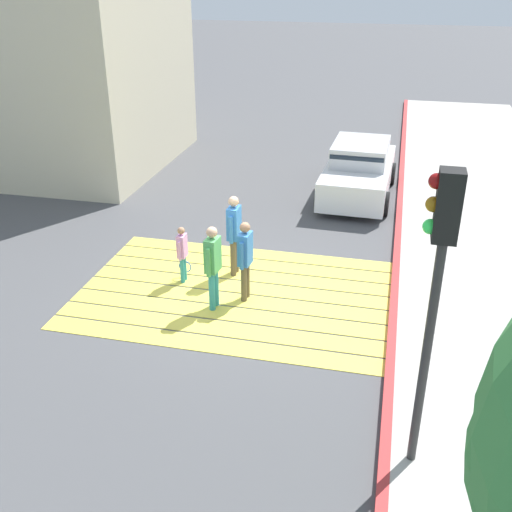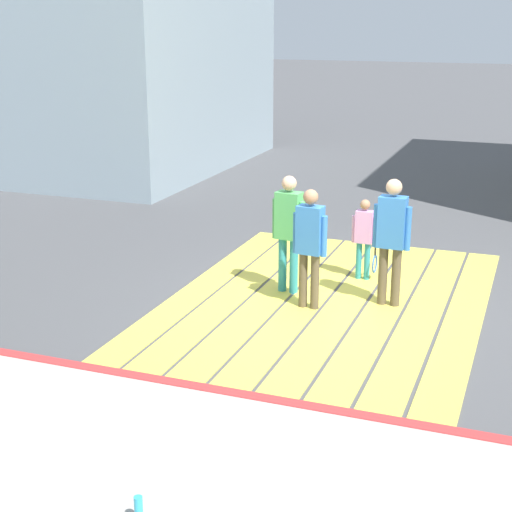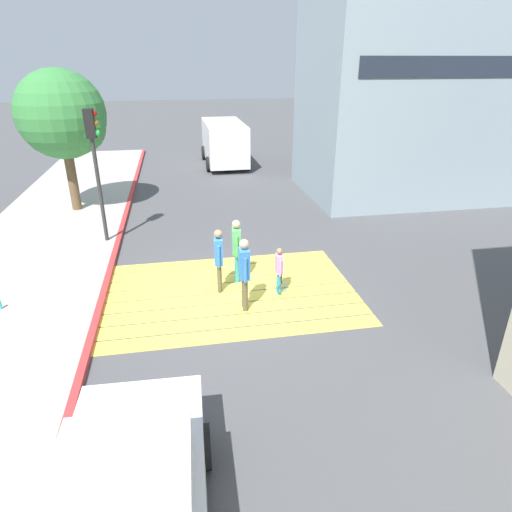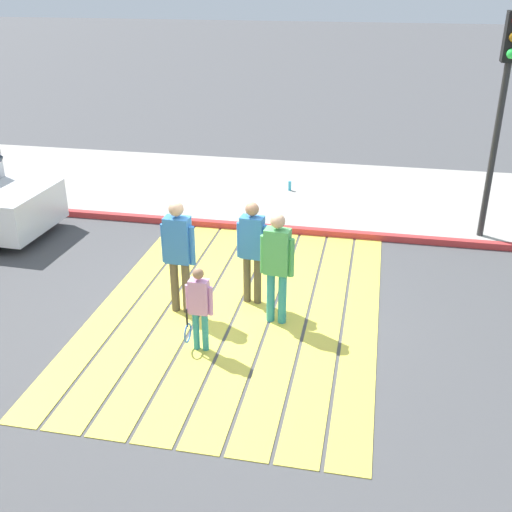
{
  "view_description": "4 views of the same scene",
  "coord_description": "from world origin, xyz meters",
  "px_view_note": "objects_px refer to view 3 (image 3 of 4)",
  "views": [
    {
      "loc": [
        -2.96,
        10.67,
        6.29
      ],
      "look_at": [
        -0.38,
        -0.32,
        0.76
      ],
      "focal_mm": 42.71,
      "sensor_mm": 36.0,
      "label": 1
    },
    {
      "loc": [
        -10.14,
        -2.72,
        3.94
      ],
      "look_at": [
        -0.68,
        0.81,
        0.81
      ],
      "focal_mm": 54.7,
      "sensor_mm": 36.0,
      "label": 2
    },
    {
      "loc": [
        -1.15,
        -9.95,
        5.56
      ],
      "look_at": [
        0.62,
        -0.18,
        1.08
      ],
      "focal_mm": 30.73,
      "sensor_mm": 36.0,
      "label": 3
    },
    {
      "loc": [
        8.19,
        1.95,
        4.86
      ],
      "look_at": [
        0.69,
        0.43,
        1.29
      ],
      "focal_mm": 43.09,
      "sensor_mm": 36.0,
      "label": 4
    }
  ],
  "objects_px": {
    "street_tree": "(64,117)",
    "pedestrian_adult_lead": "(244,270)",
    "water_bottle": "(0,305)",
    "pedestrian_adult_side": "(237,246)",
    "traffic_light_corner": "(94,150)",
    "van_down_street": "(224,142)",
    "pedestrian_adult_trailing": "(219,256)",
    "pedestrian_child_with_racket": "(279,269)"
  },
  "relations": [
    {
      "from": "traffic_light_corner",
      "to": "pedestrian_adult_trailing",
      "type": "relative_size",
      "value": 2.49
    },
    {
      "from": "traffic_light_corner",
      "to": "pedestrian_adult_lead",
      "type": "bearing_deg",
      "value": -52.27
    },
    {
      "from": "van_down_street",
      "to": "traffic_light_corner",
      "type": "distance_m",
      "value": 12.38
    },
    {
      "from": "traffic_light_corner",
      "to": "van_down_street",
      "type": "bearing_deg",
      "value": 65.18
    },
    {
      "from": "street_tree",
      "to": "water_bottle",
      "type": "bearing_deg",
      "value": -93.48
    },
    {
      "from": "water_bottle",
      "to": "pedestrian_adult_trailing",
      "type": "relative_size",
      "value": 0.13
    },
    {
      "from": "street_tree",
      "to": "pedestrian_child_with_racket",
      "type": "xyz_separation_m",
      "value": [
        6.27,
        -7.88,
        -2.91
      ]
    },
    {
      "from": "pedestrian_adult_lead",
      "to": "pedestrian_adult_trailing",
      "type": "distance_m",
      "value": 1.14
    },
    {
      "from": "traffic_light_corner",
      "to": "pedestrian_adult_lead",
      "type": "xyz_separation_m",
      "value": [
        3.8,
        -4.92,
        -1.98
      ]
    },
    {
      "from": "van_down_street",
      "to": "traffic_light_corner",
      "type": "height_order",
      "value": "traffic_light_corner"
    },
    {
      "from": "van_down_street",
      "to": "traffic_light_corner",
      "type": "bearing_deg",
      "value": -114.82
    },
    {
      "from": "pedestrian_adult_trailing",
      "to": "pedestrian_child_with_racket",
      "type": "xyz_separation_m",
      "value": [
        1.48,
        -0.44,
        -0.27
      ]
    },
    {
      "from": "traffic_light_corner",
      "to": "water_bottle",
      "type": "distance_m",
      "value": 5.32
    },
    {
      "from": "pedestrian_adult_lead",
      "to": "pedestrian_adult_side",
      "type": "xyz_separation_m",
      "value": [
        0.02,
        1.5,
        -0.04
      ]
    },
    {
      "from": "van_down_street",
      "to": "water_bottle",
      "type": "relative_size",
      "value": 23.71
    },
    {
      "from": "pedestrian_adult_side",
      "to": "pedestrian_child_with_racket",
      "type": "height_order",
      "value": "pedestrian_adult_side"
    },
    {
      "from": "pedestrian_adult_side",
      "to": "pedestrian_adult_lead",
      "type": "bearing_deg",
      "value": -90.8
    },
    {
      "from": "traffic_light_corner",
      "to": "water_bottle",
      "type": "relative_size",
      "value": 19.27
    },
    {
      "from": "water_bottle",
      "to": "pedestrian_adult_trailing",
      "type": "height_order",
      "value": "pedestrian_adult_trailing"
    },
    {
      "from": "pedestrian_adult_lead",
      "to": "water_bottle",
      "type": "bearing_deg",
      "value": 171.74
    },
    {
      "from": "pedestrian_adult_lead",
      "to": "pedestrian_child_with_racket",
      "type": "xyz_separation_m",
      "value": [
        0.98,
        0.59,
        -0.34
      ]
    },
    {
      "from": "water_bottle",
      "to": "pedestrian_child_with_racket",
      "type": "xyz_separation_m",
      "value": [
        6.74,
        -0.25,
        0.49
      ]
    },
    {
      "from": "water_bottle",
      "to": "pedestrian_adult_trailing",
      "type": "bearing_deg",
      "value": 2.07
    },
    {
      "from": "water_bottle",
      "to": "pedestrian_child_with_racket",
      "type": "height_order",
      "value": "pedestrian_child_with_racket"
    },
    {
      "from": "van_down_street",
      "to": "pedestrian_adult_trailing",
      "type": "xyz_separation_m",
      "value": [
        -1.84,
        -15.01,
        -0.29
      ]
    },
    {
      "from": "traffic_light_corner",
      "to": "pedestrian_adult_side",
      "type": "height_order",
      "value": "traffic_light_corner"
    },
    {
      "from": "traffic_light_corner",
      "to": "pedestrian_child_with_racket",
      "type": "bearing_deg",
      "value": -42.14
    },
    {
      "from": "street_tree",
      "to": "pedestrian_adult_lead",
      "type": "xyz_separation_m",
      "value": [
        5.3,
        -8.47,
        -2.57
      ]
    },
    {
      "from": "pedestrian_adult_trailing",
      "to": "pedestrian_adult_side",
      "type": "bearing_deg",
      "value": 42.41
    },
    {
      "from": "van_down_street",
      "to": "pedestrian_child_with_racket",
      "type": "distance_m",
      "value": 15.47
    },
    {
      "from": "street_tree",
      "to": "pedestrian_adult_side",
      "type": "xyz_separation_m",
      "value": [
        5.32,
        -6.97,
        -2.61
      ]
    },
    {
      "from": "pedestrian_adult_side",
      "to": "traffic_light_corner",
      "type": "bearing_deg",
      "value": 138.26
    },
    {
      "from": "pedestrian_adult_lead",
      "to": "pedestrian_adult_trailing",
      "type": "bearing_deg",
      "value": 116.09
    },
    {
      "from": "van_down_street",
      "to": "pedestrian_child_with_racket",
      "type": "relative_size",
      "value": 4.09
    },
    {
      "from": "street_tree",
      "to": "pedestrian_adult_lead",
      "type": "distance_m",
      "value": 10.32
    },
    {
      "from": "street_tree",
      "to": "pedestrian_adult_trailing",
      "type": "xyz_separation_m",
      "value": [
        4.79,
        -7.45,
        -2.64
      ]
    },
    {
      "from": "water_bottle",
      "to": "pedestrian_adult_trailing",
      "type": "distance_m",
      "value": 5.32
    },
    {
      "from": "pedestrian_adult_side",
      "to": "pedestrian_child_with_racket",
      "type": "relative_size",
      "value": 1.38
    },
    {
      "from": "pedestrian_adult_lead",
      "to": "traffic_light_corner",
      "type": "bearing_deg",
      "value": 127.73
    },
    {
      "from": "traffic_light_corner",
      "to": "pedestrian_adult_side",
      "type": "xyz_separation_m",
      "value": [
        3.82,
        -3.41,
        -2.02
      ]
    },
    {
      "from": "street_tree",
      "to": "pedestrian_adult_side",
      "type": "height_order",
      "value": "street_tree"
    },
    {
      "from": "traffic_light_corner",
      "to": "street_tree",
      "type": "distance_m",
      "value": 3.9
    }
  ]
}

